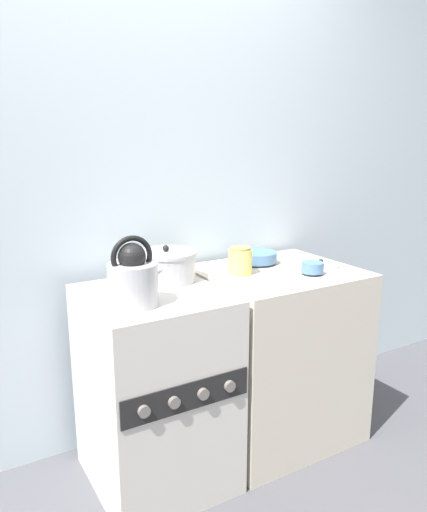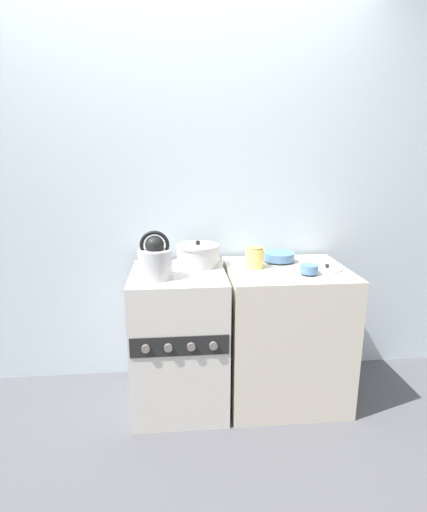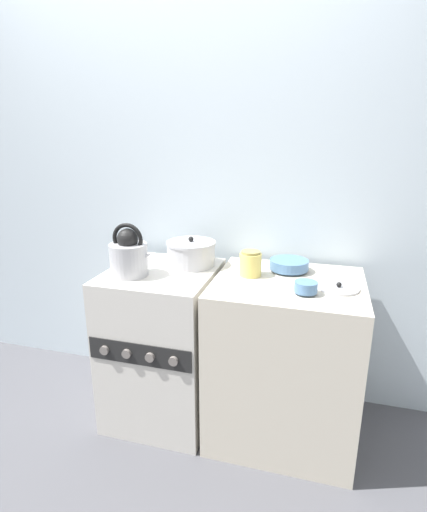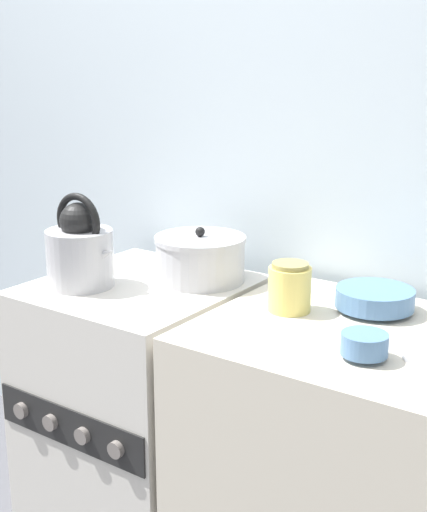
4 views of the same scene
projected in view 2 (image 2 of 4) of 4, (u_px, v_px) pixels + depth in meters
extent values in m
plane|color=#4C4C51|center=(182.00, 431.00, 2.22)|extent=(12.00, 12.00, 0.00)
cube|color=silver|center=(177.00, 193.00, 2.58)|extent=(7.00, 0.06, 2.50)
cube|color=beige|center=(180.00, 339.00, 2.39)|extent=(0.54, 0.58, 0.84)
cube|color=black|center=(180.00, 346.00, 2.09)|extent=(0.52, 0.01, 0.11)
cylinder|color=slate|center=(146.00, 349.00, 2.06)|extent=(0.04, 0.02, 0.04)
cylinder|color=slate|center=(169.00, 348.00, 2.07)|extent=(0.04, 0.02, 0.04)
cylinder|color=slate|center=(192.00, 347.00, 2.08)|extent=(0.04, 0.02, 0.04)
cylinder|color=slate|center=(214.00, 346.00, 2.09)|extent=(0.04, 0.02, 0.04)
cube|color=beige|center=(285.00, 333.00, 2.47)|extent=(0.71, 0.62, 0.84)
cylinder|color=#B2B2B7|center=(156.00, 264.00, 2.16)|extent=(0.19, 0.19, 0.16)
sphere|color=black|center=(155.00, 245.00, 2.13)|extent=(0.10, 0.10, 0.10)
torus|color=black|center=(155.00, 245.00, 2.13)|extent=(0.16, 0.02, 0.16)
cone|color=#B2B2B7|center=(172.00, 259.00, 2.16)|extent=(0.09, 0.04, 0.07)
cylinder|color=#B2B2B7|center=(198.00, 256.00, 2.41)|extent=(0.25, 0.25, 0.12)
cylinder|color=#B2B2B7|center=(198.00, 246.00, 2.39)|extent=(0.26, 0.26, 0.01)
sphere|color=black|center=(198.00, 242.00, 2.39)|extent=(0.03, 0.03, 0.03)
cylinder|color=#4C729E|center=(279.00, 261.00, 2.51)|extent=(0.09, 0.09, 0.01)
cylinder|color=#4C729E|center=(279.00, 256.00, 2.50)|extent=(0.20, 0.20, 0.05)
cylinder|color=#4C729E|center=(309.00, 274.00, 2.24)|extent=(0.05, 0.05, 0.01)
cylinder|color=#4C729E|center=(310.00, 269.00, 2.23)|extent=(0.10, 0.10, 0.05)
cylinder|color=#E0CC66|center=(255.00, 258.00, 2.37)|extent=(0.11, 0.11, 0.11)
cylinder|color=#998C4C|center=(255.00, 248.00, 2.35)|extent=(0.09, 0.09, 0.01)
cylinder|color=#B2B2B7|center=(327.00, 268.00, 2.35)|extent=(0.18, 0.18, 0.01)
sphere|color=black|center=(327.00, 266.00, 2.34)|extent=(0.02, 0.02, 0.02)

